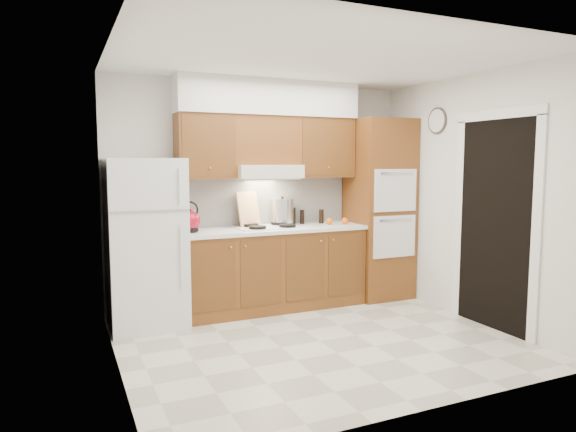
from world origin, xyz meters
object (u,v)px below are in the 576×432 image
at_px(oven_cabinet, 379,209).
at_px(stock_pot, 282,211).
at_px(kettle, 190,221).
at_px(fridge, 146,243).

height_order(oven_cabinet, stock_pot, oven_cabinet).
bearing_deg(kettle, stock_pot, -8.81).
relative_size(fridge, oven_cabinet, 0.78).
height_order(fridge, kettle, fridge).
distance_m(oven_cabinet, stock_pot, 1.24).
bearing_deg(stock_pot, kettle, -171.64).
bearing_deg(fridge, oven_cabinet, 0.70).
xyz_separation_m(fridge, stock_pot, (1.62, 0.22, 0.25)).
xyz_separation_m(fridge, kettle, (0.47, 0.06, 0.20)).
height_order(oven_cabinet, kettle, oven_cabinet).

